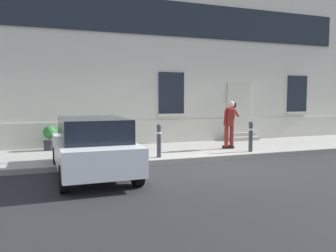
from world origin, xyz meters
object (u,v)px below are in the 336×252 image
object	(u,v)px
hatchback_car_white	(92,146)
bollard_near_person	(251,135)
person_on_phone	(230,121)
planter_olive	(106,136)
planter_charcoal	(50,137)
bollard_far_left	(159,139)

from	to	relation	value
hatchback_car_white	bollard_near_person	xyz separation A→B (m)	(5.57, 1.27, -0.08)
person_on_phone	planter_olive	distance (m)	4.55
person_on_phone	planter_charcoal	world-z (taller)	person_on_phone
planter_charcoal	person_on_phone	bearing A→B (deg)	-17.30
bollard_near_person	person_on_phone	xyz separation A→B (m)	(-0.33, 0.84, 0.44)
planter_charcoal	hatchback_car_white	bearing A→B (deg)	-77.19
bollard_far_left	planter_charcoal	distance (m)	4.18
bollard_near_person	hatchback_car_white	bearing A→B (deg)	-167.13
planter_charcoal	planter_olive	distance (m)	1.96
planter_olive	hatchback_car_white	bearing A→B (deg)	-105.28
bollard_far_left	planter_olive	distance (m)	2.78
hatchback_car_white	person_on_phone	world-z (taller)	person_on_phone
hatchback_car_white	planter_olive	xyz separation A→B (m)	(1.03, 3.78, -0.18)
bollard_near_person	person_on_phone	size ratio (longest dim) A/B	0.60
bollard_far_left	planter_charcoal	world-z (taller)	bollard_far_left
hatchback_car_white	planter_charcoal	size ratio (longest dim) A/B	4.74
bollard_near_person	planter_charcoal	distance (m)	7.05
bollard_far_left	person_on_phone	size ratio (longest dim) A/B	0.60
bollard_far_left	bollard_near_person	bearing A→B (deg)	0.00
bollard_far_left	planter_olive	size ratio (longest dim) A/B	1.22
bollard_far_left	planter_charcoal	xyz separation A→B (m)	(-3.14, 2.76, -0.11)
bollard_near_person	planter_charcoal	size ratio (longest dim) A/B	1.22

